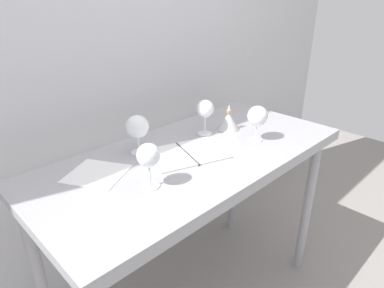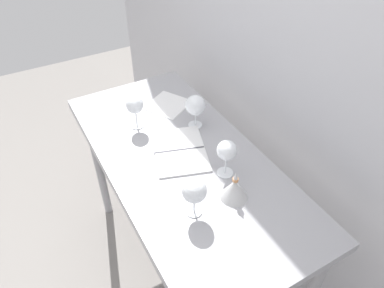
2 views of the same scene
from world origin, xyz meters
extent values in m
plane|color=gray|center=(0.00, 0.00, 0.00)|extent=(6.00, 6.00, 0.00)
cube|color=silver|center=(0.00, 0.49, 1.30)|extent=(3.80, 0.04, 2.60)
cube|color=#9B9BA0|center=(0.00, 0.00, 0.88)|extent=(1.40, 0.64, 0.04)
cube|color=#9B9BA0|center=(0.00, -0.33, 0.88)|extent=(1.40, 0.01, 0.05)
cylinder|color=#9B9BA0|center=(-0.64, -0.26, 0.43)|extent=(0.05, 0.05, 0.86)
cylinder|color=#9B9BA0|center=(-0.64, 0.26, 0.43)|extent=(0.05, 0.05, 0.86)
cylinder|color=white|center=(-0.17, 0.16, 0.90)|extent=(0.07, 0.07, 0.00)
cylinder|color=white|center=(-0.17, 0.16, 0.94)|extent=(0.01, 0.01, 0.07)
sphere|color=white|center=(-0.17, 0.16, 1.02)|extent=(0.10, 0.10, 0.10)
cylinder|color=maroon|center=(-0.17, 0.16, 1.00)|extent=(0.07, 0.07, 0.02)
cylinder|color=white|center=(0.18, 0.10, 0.90)|extent=(0.07, 0.07, 0.00)
cylinder|color=white|center=(0.18, 0.10, 0.95)|extent=(0.01, 0.01, 0.09)
sphere|color=white|center=(0.18, 0.10, 1.03)|extent=(0.08, 0.08, 0.08)
cylinder|color=maroon|center=(0.18, 0.10, 1.01)|extent=(0.06, 0.06, 0.02)
cylinder|color=white|center=(0.29, -0.11, 0.90)|extent=(0.06, 0.06, 0.00)
cylinder|color=white|center=(0.29, -0.11, 0.94)|extent=(0.01, 0.01, 0.07)
sphere|color=white|center=(0.29, -0.11, 1.02)|extent=(0.09, 0.09, 0.09)
cylinder|color=maroon|center=(0.29, -0.11, 1.00)|extent=(0.06, 0.06, 0.03)
cylinder|color=white|center=(-0.31, -0.09, 0.90)|extent=(0.07, 0.07, 0.00)
cylinder|color=white|center=(-0.31, -0.09, 0.95)|extent=(0.01, 0.01, 0.08)
sphere|color=white|center=(-0.31, -0.09, 1.02)|extent=(0.08, 0.08, 0.08)
cylinder|color=maroon|center=(-0.31, -0.09, 1.01)|extent=(0.06, 0.06, 0.02)
cube|color=silver|center=(-0.11, 0.03, 0.90)|extent=(0.22, 0.27, 0.01)
cube|color=silver|center=(0.04, -0.02, 0.90)|extent=(0.22, 0.27, 0.01)
cube|color=#3F3F47|center=(-0.04, 0.00, 0.90)|extent=(0.08, 0.22, 0.01)
cube|color=white|center=(-0.40, 0.12, 0.90)|extent=(0.27, 0.27, 0.00)
cone|color=beige|center=(0.30, 0.06, 0.94)|extent=(0.11, 0.11, 0.09)
cylinder|color=#C17F4C|center=(0.30, 0.06, 0.99)|extent=(0.02, 0.02, 0.01)
cone|color=beige|center=(0.30, 0.06, 1.02)|extent=(0.02, 0.02, 0.03)
camera|label=1|loc=(-0.91, -0.92, 1.53)|focal=31.31mm
camera|label=2|loc=(1.04, -0.54, 1.97)|focal=33.49mm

